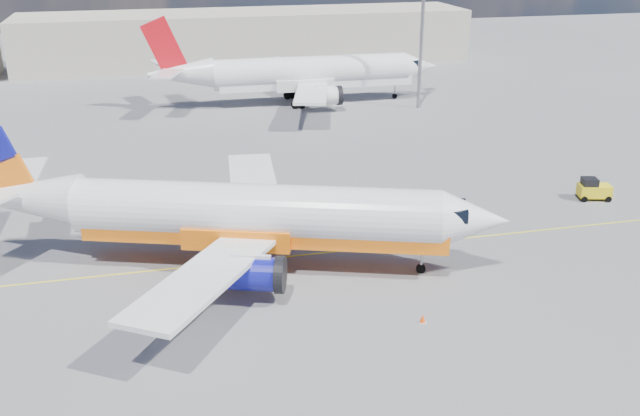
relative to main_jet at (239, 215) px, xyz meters
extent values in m
plane|color=slate|center=(5.89, -2.52, -3.56)|extent=(240.00, 240.00, 0.00)
cube|color=yellow|center=(5.89, 0.48, -3.55)|extent=(70.00, 0.15, 0.01)
cube|color=#BAB3A0|center=(10.89, 72.48, 0.44)|extent=(70.00, 14.00, 8.00)
cylinder|color=white|center=(1.05, -0.37, 0.24)|extent=(23.10, 11.05, 3.59)
cone|color=white|center=(14.00, -4.89, 0.24)|extent=(5.17, 4.78, 3.59)
cone|color=white|center=(-13.40, 4.68, 0.61)|extent=(8.10, 5.65, 3.41)
cube|color=black|center=(12.60, -4.40, 0.82)|extent=(2.49, 2.88, 0.74)
cube|color=orange|center=(1.54, -0.54, -0.97)|extent=(22.89, 10.45, 1.27)
cube|color=white|center=(1.99, 7.13, -0.71)|extent=(4.52, 12.92, 0.85)
cube|color=white|center=(-2.88, -6.82, -0.71)|extent=(9.77, 12.44, 0.85)
cylinder|color=navy|center=(3.11, 3.94, -1.71)|extent=(4.25, 3.15, 2.00)
cylinder|color=navy|center=(-0.02, -5.02, -1.71)|extent=(4.25, 3.15, 2.00)
cylinder|color=black|center=(4.71, 3.39, -1.71)|extent=(1.23, 2.27, 2.22)
cylinder|color=black|center=(1.57, -5.58, -1.71)|extent=(1.23, 2.27, 2.22)
cube|color=white|center=(-13.78, 8.39, 1.29)|extent=(2.44, 5.33, 0.19)
cylinder|color=gray|center=(11.01, -3.85, -2.24)|extent=(0.24, 0.24, 2.22)
cylinder|color=black|center=(11.01, -3.85, -3.26)|extent=(0.64, 0.43, 0.59)
cylinder|color=black|center=(-0.11, 2.72, -3.08)|extent=(1.03, 0.69, 0.95)
cylinder|color=black|center=(-1.78, -2.06, -3.08)|extent=(1.03, 0.69, 0.95)
cylinder|color=white|center=(14.64, 43.23, 0.37)|extent=(24.03, 4.02, 3.71)
cone|color=white|center=(28.81, 43.05, 0.37)|extent=(4.41, 3.76, 3.71)
cone|color=white|center=(-1.17, 43.44, 0.75)|extent=(7.68, 3.62, 3.52)
cube|color=black|center=(27.29, 43.07, 0.97)|extent=(1.89, 2.53, 0.76)
cube|color=white|center=(15.19, 43.23, -0.89)|extent=(24.03, 3.36, 1.31)
cube|color=white|center=(13.10, 50.89, -0.62)|extent=(6.40, 13.54, 0.88)
cube|color=white|center=(12.91, 35.62, -0.62)|extent=(6.70, 13.54, 0.88)
cylinder|color=white|center=(15.25, 48.13, -1.65)|extent=(3.95, 2.12, 2.07)
cylinder|color=white|center=(15.12, 38.32, -1.65)|extent=(3.95, 2.12, 2.07)
cylinder|color=black|center=(16.99, 48.11, -1.65)|extent=(0.57, 2.30, 2.29)
cylinder|color=black|center=(16.87, 38.30, -1.65)|extent=(0.57, 2.30, 2.29)
cube|color=red|center=(-2.80, 43.46, 4.07)|extent=(5.12, 0.39, 6.81)
cube|color=white|center=(-2.76, 46.95, 1.46)|extent=(3.91, 5.92, 0.20)
cube|color=white|center=(-2.85, 39.97, 1.46)|extent=(4.02, 5.93, 0.20)
cylinder|color=gray|center=(25.54, 43.09, -2.20)|extent=(0.20, 0.20, 2.29)
cylinder|color=black|center=(25.54, 43.09, -3.25)|extent=(0.61, 0.27, 0.61)
cylinder|color=black|center=(12.49, 45.88, -3.07)|extent=(0.99, 0.43, 0.98)
cylinder|color=black|center=(12.43, 40.65, -3.07)|extent=(0.99, 0.43, 0.98)
cylinder|color=black|center=(28.62, 6.11, -3.32)|extent=(0.52, 0.30, 0.48)
cylinder|color=black|center=(28.30, 4.80, -3.32)|extent=(0.52, 0.30, 0.48)
cylinder|color=black|center=(30.49, 5.65, -3.32)|extent=(0.52, 0.30, 0.48)
cylinder|color=black|center=(30.17, 4.34, -3.32)|extent=(0.52, 0.30, 0.48)
cube|color=yellow|center=(29.40, 5.22, -2.84)|extent=(2.76, 1.91, 0.97)
cube|color=black|center=(28.93, 5.34, -2.06)|extent=(1.40, 1.40, 0.58)
cube|color=white|center=(8.88, -9.65, -3.54)|extent=(0.38, 0.38, 0.04)
cone|color=#FF4A0A|center=(8.88, -9.65, -3.27)|extent=(0.32, 0.32, 0.49)
cylinder|color=gray|center=(26.66, 37.70, 6.02)|extent=(0.42, 0.42, 19.15)
camera|label=1|loc=(-4.85, -41.99, 17.23)|focal=40.00mm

